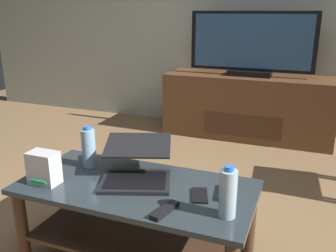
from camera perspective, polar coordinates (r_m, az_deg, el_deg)
The scene contains 11 objects.
ground_plane at distance 2.09m, azimuth -5.32°, elevation -18.63°, with size 7.68×7.68×0.00m, color olive.
coffee_table at distance 1.87m, azimuth -4.89°, elevation -12.71°, with size 1.15×0.56×0.42m.
media_cabinet at distance 3.76m, azimuth 12.31°, elevation 3.04°, with size 1.64×0.52×0.62m.
television at distance 3.64m, azimuth 12.88°, elevation 12.17°, with size 1.18×0.20×0.61m.
laptop at distance 1.85m, azimuth -4.92°, elevation -6.27°, with size 0.45×0.49×0.17m.
router_box at distance 1.88m, azimuth -18.80°, elevation -6.22°, with size 0.14×0.10×0.16m.
water_bottle_near at distance 1.52m, azimuth 9.33°, elevation -10.29°, with size 0.07×0.07×0.22m.
water_bottle_far at distance 2.01m, azimuth -12.28°, elevation -3.34°, with size 0.07×0.07×0.23m.
cell_phone at distance 1.70m, azimuth 4.98°, elevation -10.72°, with size 0.07×0.14×0.01m, color black.
tv_remote at distance 1.73m, azimuth 8.71°, elevation -10.14°, with size 0.04×0.16×0.02m, color black.
soundbar_remote at distance 1.57m, azimuth -0.51°, elevation -13.00°, with size 0.04×0.16×0.02m, color black.
Camera 1 is at (0.78, -1.49, 1.23)m, focal length 39.07 mm.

